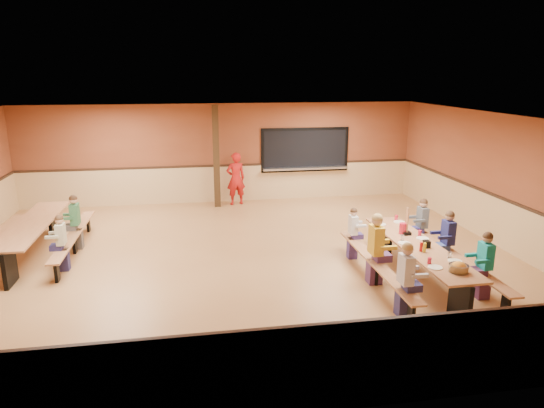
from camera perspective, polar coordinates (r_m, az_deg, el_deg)
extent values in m
plane|color=#946238|center=(10.49, -3.85, -6.54)|extent=(12.00, 12.00, 0.00)
cube|color=brown|center=(14.92, -5.94, 5.94)|extent=(12.00, 0.04, 3.00)
cube|color=brown|center=(5.35, 1.49, -11.18)|extent=(12.00, 0.04, 3.00)
cube|color=brown|center=(12.16, 25.42, 2.43)|extent=(0.04, 10.00, 3.00)
cube|color=white|center=(9.79, -4.16, 10.01)|extent=(12.00, 10.00, 0.04)
cube|color=black|center=(15.27, 3.90, 6.39)|extent=(2.60, 0.06, 1.20)
cube|color=silver|center=(15.28, 3.94, 4.22)|extent=(2.70, 0.28, 0.06)
cube|color=black|center=(14.32, -6.58, 5.53)|extent=(0.18, 0.18, 3.00)
cube|color=#A26740|center=(9.59, 16.82, -4.71)|extent=(0.75, 3.60, 0.04)
cube|color=black|center=(8.48, 21.27, -10.49)|extent=(0.08, 0.60, 0.70)
cube|color=black|center=(11.04, 13.16, -3.86)|extent=(0.08, 0.60, 0.70)
cube|color=#A26740|center=(9.37, 12.12, -6.75)|extent=(0.26, 3.60, 0.04)
cube|color=black|center=(9.45, 12.05, -8.02)|extent=(0.06, 0.18, 0.41)
cube|color=#A26740|center=(10.07, 20.93, -5.86)|extent=(0.26, 3.60, 0.04)
cube|color=black|center=(10.15, 20.81, -7.05)|extent=(0.06, 0.18, 0.41)
cube|color=#A26740|center=(11.69, -26.39, -2.10)|extent=(0.75, 3.60, 0.04)
cube|color=black|center=(10.41, -28.50, -6.55)|extent=(0.08, 0.60, 0.70)
cube|color=black|center=(13.22, -24.37, -1.67)|extent=(0.08, 0.60, 0.70)
cube|color=#A26740|center=(11.56, -22.31, -3.33)|extent=(0.26, 3.60, 0.04)
cube|color=black|center=(11.63, -22.20, -4.38)|extent=(0.06, 0.18, 0.41)
imported|color=red|center=(14.64, -4.28, 3.00)|extent=(0.65, 0.49, 1.59)
cylinder|color=red|center=(10.10, 15.15, -2.80)|extent=(0.16, 0.16, 0.22)
cube|color=black|center=(9.47, 17.73, -4.50)|extent=(0.10, 0.14, 0.13)
cylinder|color=yellow|center=(9.21, 17.51, -4.90)|extent=(0.06, 0.06, 0.17)
cylinder|color=#B2140F|center=(9.22, 17.13, -4.84)|extent=(0.06, 0.06, 0.17)
cube|color=black|center=(10.10, 15.51, -3.31)|extent=(0.16, 0.16, 0.06)
cube|color=#A26740|center=(10.01, 15.62, -1.79)|extent=(0.02, 0.09, 0.50)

